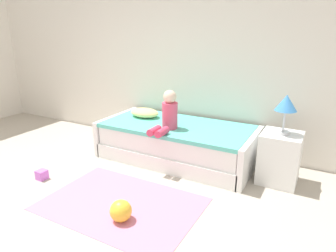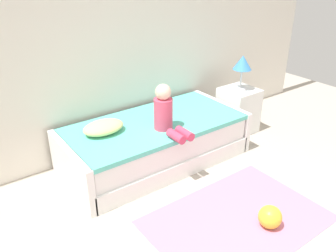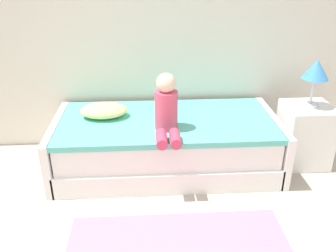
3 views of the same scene
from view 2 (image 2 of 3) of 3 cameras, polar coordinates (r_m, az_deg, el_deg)
wall_rear at (r=3.88m, az=-13.94°, el=14.62°), size 7.20×0.10×2.90m
bed at (r=4.02m, az=-2.10°, el=-2.61°), size 2.11×1.00×0.50m
nightstand at (r=4.79m, az=11.42°, el=2.57°), size 0.44×0.44×0.60m
table_lamp at (r=4.58m, az=12.12°, el=9.87°), size 0.24×0.24×0.45m
child_figure at (r=3.64m, az=-0.34°, el=2.26°), size 0.20×0.51×0.50m
pillow at (r=3.70m, az=-10.55°, el=-0.21°), size 0.44×0.30×0.13m
toy_ball at (r=3.30m, az=16.41°, el=-14.12°), size 0.21×0.21×0.21m
area_rug at (r=3.36m, az=11.28°, el=-14.82°), size 1.60×1.10×0.01m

